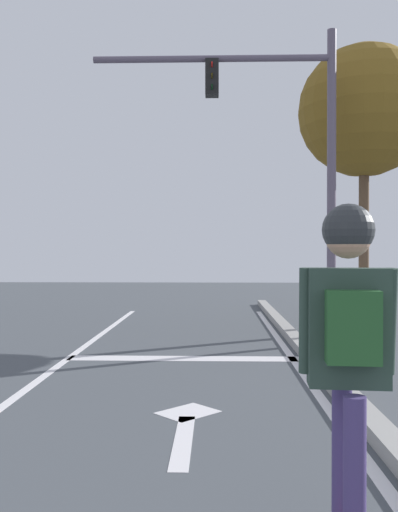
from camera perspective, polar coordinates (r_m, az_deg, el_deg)
lane_line_curbside at (r=5.55m, az=14.61°, el=-16.81°), size 0.12×20.00×0.01m
stop_bar at (r=8.67m, az=-1.44°, el=-10.47°), size 3.60×0.40×0.01m
lane_arrow_stem at (r=5.09m, az=-1.65°, el=-18.41°), size 0.16×1.40×0.01m
lane_arrow_head at (r=5.90m, az=-1.16°, el=-15.74°), size 0.71×0.71×0.01m
curb_strip at (r=5.59m, az=17.21°, el=-15.98°), size 0.24×24.00×0.14m
skater at (r=2.97m, az=15.11°, el=-7.14°), size 0.50×0.65×1.81m
traffic_signal_mast at (r=10.28m, az=8.41°, el=12.11°), size 4.37×0.34×5.62m
roadside_tree at (r=12.30m, az=16.61°, el=14.00°), size 2.71×2.71×5.90m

